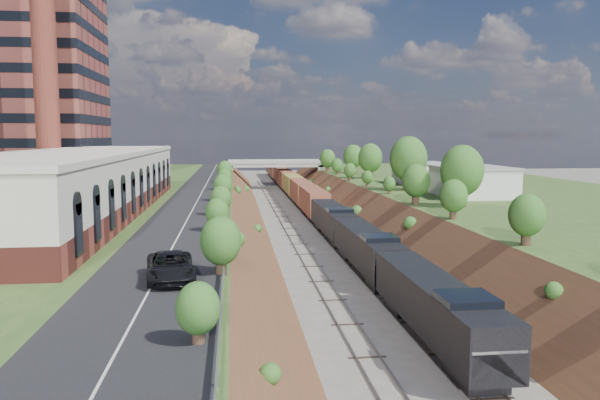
{
  "coord_description": "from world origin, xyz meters",
  "views": [
    {
      "loc": [
        -10.75,
        -28.41,
        13.75
      ],
      "look_at": [
        -2.79,
        40.89,
        6.0
      ],
      "focal_mm": 35.0,
      "sensor_mm": 36.0,
      "label": 1
    }
  ],
  "objects": [
    {
      "name": "rail_left_track",
      "position": [
        -2.6,
        60.0,
        0.09
      ],
      "size": [
        1.58,
        180.0,
        0.18
      ],
      "primitive_type": "cube",
      "color": "gray",
      "rests_on": "ground"
    },
    {
      "name": "platform_right",
      "position": [
        33.0,
        60.0,
        2.5
      ],
      "size": [
        44.0,
        180.0,
        5.0
      ],
      "primitive_type": "cube",
      "color": "#355221",
      "rests_on": "ground"
    },
    {
      "name": "white_building_far",
      "position": [
        23.0,
        74.0,
        6.8
      ],
      "size": [
        8.0,
        10.0,
        3.6
      ],
      "primitive_type": "cube",
      "color": "silver",
      "rests_on": "platform_right"
    },
    {
      "name": "rail_right_track",
      "position": [
        2.6,
        60.0,
        0.09
      ],
      "size": [
        1.58,
        180.0,
        0.18
      ],
      "primitive_type": "cube",
      "color": "gray",
      "rests_on": "ground"
    },
    {
      "name": "freight_train",
      "position": [
        2.6,
        92.25,
        2.73
      ],
      "size": [
        3.23,
        181.15,
        4.78
      ],
      "color": "black",
      "rests_on": "ground"
    },
    {
      "name": "tree_right_large",
      "position": [
        17.0,
        40.0,
        9.38
      ],
      "size": [
        5.25,
        5.25,
        7.61
      ],
      "color": "#473323",
      "rests_on": "platform_right"
    },
    {
      "name": "smokestack",
      "position": [
        -36.0,
        56.0,
        25.0
      ],
      "size": [
        3.2,
        3.2,
        40.0
      ],
      "primitive_type": "cylinder",
      "color": "maroon",
      "rests_on": "platform_left"
    },
    {
      "name": "embankment_right",
      "position": [
        11.0,
        60.0,
        0.0
      ],
      "size": [
        10.0,
        180.0,
        10.0
      ],
      "primitive_type": "cube",
      "rotation": [
        0.0,
        0.79,
        0.0
      ],
      "color": "brown",
      "rests_on": "ground"
    },
    {
      "name": "ground",
      "position": [
        0.0,
        0.0,
        0.0
      ],
      "size": [
        400.0,
        400.0,
        0.0
      ],
      "primitive_type": "plane",
      "color": "#6B665B",
      "rests_on": "ground"
    },
    {
      "name": "suv",
      "position": [
        -14.54,
        6.55,
        5.93
      ],
      "size": [
        3.52,
        6.27,
        1.66
      ],
      "primitive_type": "imported",
      "rotation": [
        0.0,
        0.0,
        0.13
      ],
      "color": "black",
      "rests_on": "road"
    },
    {
      "name": "road",
      "position": [
        -15.5,
        60.0,
        5.05
      ],
      "size": [
        8.0,
        180.0,
        0.1
      ],
      "primitive_type": "cube",
      "color": "black",
      "rests_on": "platform_left"
    },
    {
      "name": "overpass",
      "position": [
        0.0,
        122.0,
        4.92
      ],
      "size": [
        24.5,
        8.3,
        7.4
      ],
      "color": "gray",
      "rests_on": "ground"
    },
    {
      "name": "embankment_left",
      "position": [
        -11.0,
        60.0,
        0.0
      ],
      "size": [
        10.0,
        180.0,
        10.0
      ],
      "primitive_type": "cube",
      "rotation": [
        0.0,
        0.79,
        0.0
      ],
      "color": "brown",
      "rests_on": "ground"
    },
    {
      "name": "white_building_near",
      "position": [
        23.5,
        52.0,
        7.0
      ],
      "size": [
        9.0,
        12.0,
        4.0
      ],
      "primitive_type": "cube",
      "color": "silver",
      "rests_on": "platform_right"
    },
    {
      "name": "guardrail",
      "position": [
        -11.4,
        59.8,
        5.55
      ],
      "size": [
        0.1,
        171.0,
        0.7
      ],
      "color": "#99999E",
      "rests_on": "platform_left"
    },
    {
      "name": "highrise_tower",
      "position": [
        -44.0,
        72.0,
        32.88
      ],
      "size": [
        22.0,
        22.0,
        53.9
      ],
      "color": "brown",
      "rests_on": "platform_left"
    },
    {
      "name": "commercial_building",
      "position": [
        -28.0,
        38.0,
        8.51
      ],
      "size": [
        14.3,
        62.3,
        7.0
      ],
      "color": "maroon",
      "rests_on": "platform_left"
    },
    {
      "name": "platform_left",
      "position": [
        -33.0,
        60.0,
        2.5
      ],
      "size": [
        44.0,
        180.0,
        5.0
      ],
      "primitive_type": "cube",
      "color": "#355221",
      "rests_on": "ground"
    },
    {
      "name": "tree_left_crest",
      "position": [
        -11.8,
        20.0,
        7.04
      ],
      "size": [
        2.45,
        2.45,
        3.55
      ],
      "color": "#473323",
      "rests_on": "platform_left"
    }
  ]
}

